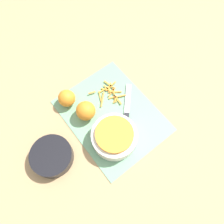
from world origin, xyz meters
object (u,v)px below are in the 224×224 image
Objects in this scene: bowl_dark at (52,157)px; orange_left at (86,111)px; orange_right at (67,98)px; bowl_speckled at (114,137)px; knife at (126,118)px.

bowl_dark is 0.21m from orange_left.
bowl_dark is at bearing 132.96° from orange_right.
orange_left is at bearing -163.54° from orange_right.
knife is at bearing -67.26° from bowl_speckled.
orange_left is (0.15, 0.02, 0.00)m from bowl_speckled.
orange_right is (0.24, 0.05, -0.00)m from bowl_speckled.
knife is 0.25m from orange_right.
knife is at bearing -133.77° from orange_left.
bowl_speckled is at bearing -168.09° from orange_right.
bowl_speckled is 0.94× the size of knife.
bowl_speckled is 0.25m from orange_right.
bowl_dark is (0.08, 0.22, -0.02)m from bowl_speckled.
orange_left is 0.10m from orange_right.
bowl_speckled is 0.15m from orange_left.
orange_right reaches higher than bowl_dark.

